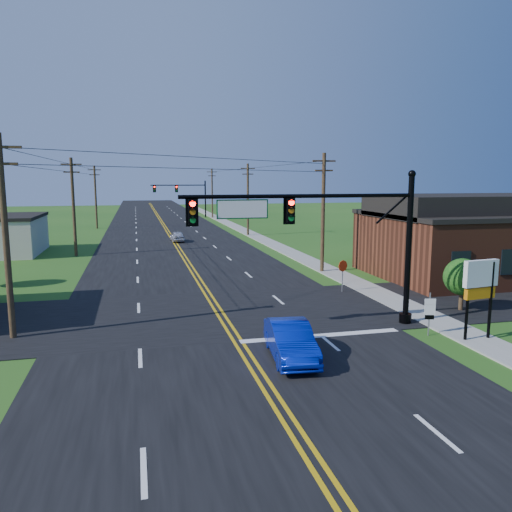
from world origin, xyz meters
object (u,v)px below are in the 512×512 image
object	(u,v)px
signal_mast_main	(322,230)
blue_car	(291,341)
stop_sign	(343,269)
route_sign	(430,311)
signal_mast_far	(182,193)

from	to	relation	value
signal_mast_main	blue_car	world-z (taller)	signal_mast_main
signal_mast_main	stop_sign	world-z (taller)	signal_mast_main
signal_mast_main	route_sign	xyz separation A→B (m)	(4.47, -2.02, -3.59)
blue_car	stop_sign	world-z (taller)	stop_sign
blue_car	route_sign	size ratio (longest dim) A/B	2.19
signal_mast_far	blue_car	distance (m)	75.56
signal_mast_far	stop_sign	xyz separation A→B (m)	(4.06, -64.93, -3.06)
signal_mast_far	route_sign	size ratio (longest dim) A/B	5.50
route_sign	stop_sign	world-z (taller)	stop_sign
route_sign	blue_car	bearing A→B (deg)	-153.86
route_sign	stop_sign	size ratio (longest dim) A/B	0.97
stop_sign	blue_car	bearing A→B (deg)	-141.78
signal_mast_main	stop_sign	xyz separation A→B (m)	(4.16, 7.07, -3.27)
signal_mast_main	stop_sign	bearing A→B (deg)	59.53
signal_mast_main	signal_mast_far	world-z (taller)	same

